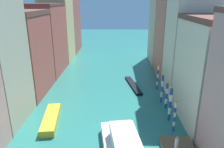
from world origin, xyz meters
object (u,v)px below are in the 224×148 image
object	(u,v)px
mooring_pole_3	(162,88)
mooring_pole_4	(158,77)
mooring_pole_0	(175,115)
gondola_black	(133,85)
person_on_dock	(177,143)
mooring_pole_2	(167,95)
motorboat_0	(51,119)
mooring_pole_1	(170,103)

from	to	relation	value
mooring_pole_3	mooring_pole_4	bearing A→B (deg)	86.85
mooring_pole_0	gondola_black	size ratio (longest dim) A/B	0.46
mooring_pole_0	person_on_dock	bearing A→B (deg)	-100.86
mooring_pole_0	mooring_pole_4	bearing A→B (deg)	88.75
person_on_dock	mooring_pole_2	xyz separation A→B (m)	(1.04, 9.54, 0.86)
mooring_pole_0	mooring_pole_4	distance (m)	12.47
mooring_pole_2	motorboat_0	size ratio (longest dim) A/B	0.59
motorboat_0	mooring_pole_4	bearing A→B (deg)	36.11
gondola_black	mooring_pole_4	bearing A→B (deg)	-16.28
mooring_pole_2	gondola_black	world-z (taller)	mooring_pole_2
mooring_pole_4	gondola_black	xyz separation A→B (m)	(-3.99, 1.16, -2.06)
person_on_dock	gondola_black	bearing A→B (deg)	99.39
mooring_pole_0	motorboat_0	bearing A→B (deg)	174.26
mooring_pole_3	motorboat_0	distance (m)	16.00
person_on_dock	mooring_pole_0	bearing A→B (deg)	79.14
mooring_pole_0	mooring_pole_2	bearing A→B (deg)	87.36
person_on_dock	mooring_pole_0	xyz separation A→B (m)	(0.79, 4.10, 0.72)
mooring_pole_0	mooring_pole_3	distance (m)	7.35
person_on_dock	mooring_pole_4	size ratio (longest dim) A/B	0.32
mooring_pole_3	gondola_black	world-z (taller)	mooring_pole_3
mooring_pole_1	mooring_pole_3	distance (m)	5.03
person_on_dock	mooring_pole_1	distance (m)	6.57
mooring_pole_2	mooring_pole_1	bearing A→B (deg)	-94.67
person_on_dock	motorboat_0	world-z (taller)	person_on_dock
mooring_pole_3	mooring_pole_4	distance (m)	5.13
gondola_black	motorboat_0	bearing A→B (deg)	-132.33
mooring_pole_3	mooring_pole_4	world-z (taller)	mooring_pole_3
person_on_dock	mooring_pole_3	world-z (taller)	mooring_pole_3
mooring_pole_2	motorboat_0	distance (m)	15.64
person_on_dock	mooring_pole_3	distance (m)	11.52
person_on_dock	mooring_pole_4	bearing A→B (deg)	86.35
mooring_pole_0	mooring_pole_1	distance (m)	2.36
mooring_pole_2	mooring_pole_3	xyz separation A→B (m)	(-0.26, 1.90, 0.22)
person_on_dock	mooring_pole_1	xyz separation A→B (m)	(0.78, 6.42, 1.17)
mooring_pole_1	mooring_pole_2	bearing A→B (deg)	85.33
mooring_pole_3	motorboat_0	bearing A→B (deg)	-158.36
mooring_pole_2	person_on_dock	bearing A→B (deg)	-96.20
mooring_pole_3	motorboat_0	world-z (taller)	mooring_pole_3
person_on_dock	mooring_pole_3	size ratio (longest dim) A/B	0.31
mooring_pole_2	mooring_pole_4	bearing A→B (deg)	89.84
mooring_pole_0	mooring_pole_3	world-z (taller)	mooring_pole_3
mooring_pole_2	mooring_pole_3	world-z (taller)	mooring_pole_3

